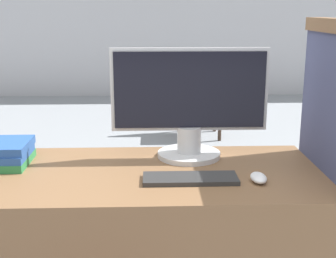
{
  "coord_description": "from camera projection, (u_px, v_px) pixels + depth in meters",
  "views": [
    {
      "loc": [
        0.03,
        -1.33,
        1.31
      ],
      "look_at": [
        0.09,
        0.29,
        0.89
      ],
      "focal_mm": 50.0,
      "sensor_mm": 36.0,
      "label": 1
    }
  ],
  "objects": [
    {
      "name": "carrel_divider",
      "position": [
        327.0,
        190.0,
        1.76
      ],
      "size": [
        0.07,
        0.57,
        1.28
      ],
      "color": "#474C70",
      "rests_on": "ground_plane"
    },
    {
      "name": "mouse",
      "position": [
        259.0,
        178.0,
        1.64
      ],
      "size": [
        0.05,
        0.1,
        0.03
      ],
      "color": "white",
      "rests_on": "desk"
    },
    {
      "name": "monitor",
      "position": [
        190.0,
        104.0,
        1.87
      ],
      "size": [
        0.63,
        0.26,
        0.44
      ],
      "color": "silver",
      "rests_on": "desk"
    },
    {
      "name": "keyboard",
      "position": [
        190.0,
        179.0,
        1.65
      ],
      "size": [
        0.33,
        0.12,
        0.02
      ],
      "color": "#2D2D2D",
      "rests_on": "desk"
    },
    {
      "name": "wall_back",
      "position": [
        148.0,
        2.0,
        6.92
      ],
      "size": [
        12.0,
        0.06,
        2.8
      ],
      "color": "silver",
      "rests_on": "ground_plane"
    },
    {
      "name": "far_chair",
      "position": [
        199.0,
        87.0,
        4.9
      ],
      "size": [
        0.44,
        0.44,
        0.89
      ],
      "rotation": [
        0.0,
        0.0,
        0.65
      ],
      "color": "#38281E",
      "rests_on": "ground_plane"
    },
    {
      "name": "desk",
      "position": [
        144.0,
        258.0,
        1.83
      ],
      "size": [
        1.34,
        0.64,
        0.72
      ],
      "color": "brown",
      "rests_on": "ground_plane"
    },
    {
      "name": "book_stack",
      "position": [
        7.0,
        154.0,
        1.81
      ],
      "size": [
        0.19,
        0.23,
        0.09
      ],
      "color": "#2D7F42",
      "rests_on": "desk"
    }
  ]
}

